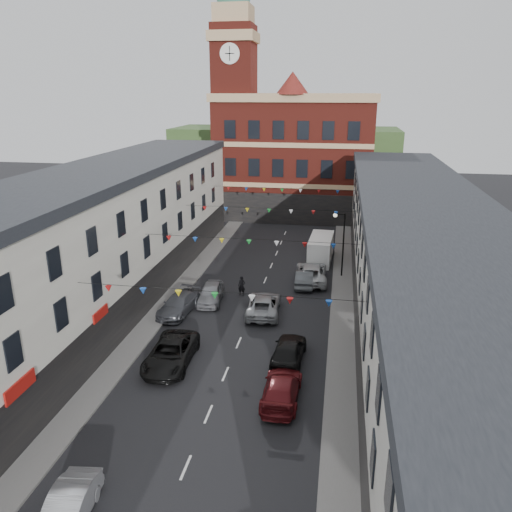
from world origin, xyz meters
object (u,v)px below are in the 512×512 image
Objects in this scene: car_left_e at (211,293)px; car_right_d at (289,350)px; street_lamp at (341,236)px; white_van at (321,249)px; car_left_c at (171,353)px; car_right_c at (282,389)px; car_right_e at (305,278)px; car_left_d at (179,304)px; moving_car at (264,304)px; pedestrian at (242,286)px; car_left_b at (67,511)px; car_right_f at (311,273)px.

car_right_d reaches higher than car_left_e.
street_lamp reaches higher than white_van.
car_left_c is 23.26m from white_van.
street_lamp is 20.51m from car_right_c.
car_left_c is 1.28× the size of car_right_e.
car_left_d is 6.51m from moving_car.
car_right_e is 5.92m from pedestrian.
car_right_e is (9.10, 7.35, 0.00)m from car_left_d.
car_left_b is 0.97× the size of car_right_e.
street_lamp is at bearing -151.49° from car_right_f.
street_lamp is 1.28× the size of car_right_d.
car_right_e is at bearing -95.94° from white_van.
car_right_d is (-2.95, -15.89, -3.11)m from street_lamp.
moving_car is at bearing 65.55° from car_right_e.
car_left_b is 0.76× the size of car_left_c.
car_right_c is at bearing -40.39° from car_left_d.
pedestrian is at bearing 52.93° from car_left_d.
car_right_f is at bearing 48.67° from car_left_d.
car_left_e reaches higher than moving_car.
car_left_d is 1.13× the size of car_right_e.
car_right_f is 3.41× the size of pedestrian.
car_left_b is (-10.15, -29.80, -3.21)m from street_lamp.
white_van is (8.25, 21.75, 0.47)m from car_left_c.
moving_car is (4.53, 8.43, -0.04)m from car_left_c.
car_right_f reaches higher than car_left_b.
white_van reaches higher than car_left_d.
pedestrian is at bearing 34.16° from car_right_f.
car_left_e is (-10.15, -7.53, -3.14)m from street_lamp.
moving_car is at bearing 70.86° from car_left_b.
car_right_d reaches higher than car_left_b.
white_van is at bearing 61.92° from car_left_d.
car_right_c reaches higher than car_left_b.
car_right_c is 0.85× the size of car_right_f.
car_right_f is at bearing -90.99° from car_right_c.
car_right_e is 0.83× the size of moving_car.
street_lamp is at bearing 46.97° from car_left_d.
car_right_d is (7.20, 1.54, 0.02)m from car_left_c.
white_van reaches higher than car_right_f.
car_left_d is 12.80m from car_right_f.
car_left_e is at bearing 83.15° from car_left_b.
car_left_b is 0.80× the size of moving_car.
white_van is (0.56, 5.86, 0.44)m from car_right_f.
car_left_b is at bearing -77.28° from car_left_d.
white_van is at bearing 50.28° from car_left_e.
pedestrian is (-2.34, 3.18, 0.12)m from moving_car.
car_right_d is 20.24m from white_van.
car_right_d is at bearing 107.27° from moving_car.
car_right_d is 0.83× the size of white_van.
pedestrian is (2.19, 11.61, 0.07)m from car_left_c.
car_right_c is (7.26, -12.52, -0.05)m from car_left_e.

